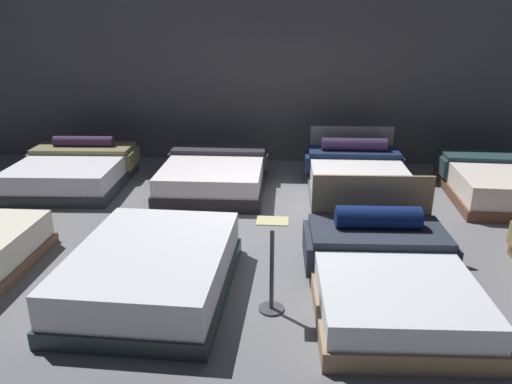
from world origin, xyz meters
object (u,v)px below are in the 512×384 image
bed_5 (214,175)px  bed_6 (357,176)px  bed_2 (386,273)px  bed_7 (504,182)px  bed_1 (153,270)px  bed_4 (74,171)px  price_sign (272,277)px

bed_5 → bed_6: size_ratio=0.99×
bed_2 → bed_7: bed_2 is taller
bed_1 → bed_4: 3.80m
bed_7 → bed_1: bearing=-143.8°
bed_4 → bed_7: (6.74, -0.02, 0.00)m
price_sign → bed_4: bearing=135.5°
bed_2 → price_sign: bearing=-164.6°
bed_7 → price_sign: price_sign is taller
price_sign → bed_1: bearing=169.4°
bed_2 → bed_5: 3.68m
bed_4 → bed_5: (2.31, -0.01, -0.01)m
bed_2 → bed_4: bed_2 is taller
bed_1 → bed_5: bed_5 is taller
bed_1 → bed_5: 3.10m
bed_1 → bed_4: size_ratio=1.02×
bed_1 → bed_6: bearing=54.7°
bed_2 → price_sign: size_ratio=2.39×
bed_6 → bed_7: bearing=-2.9°
bed_1 → bed_6: (2.35, 3.14, 0.02)m
bed_7 → bed_4: bearing=-178.1°
bed_1 → bed_5: bearing=89.4°
bed_2 → bed_6: bed_2 is taller
bed_1 → bed_4: bed_4 is taller
bed_4 → bed_7: 6.74m
bed_1 → price_sign: price_sign is taller
bed_4 → bed_5: bearing=-3.3°
bed_2 → bed_6: bearing=86.6°
bed_4 → bed_6: 4.54m
bed_2 → bed_4: size_ratio=1.09×
bed_4 → bed_6: bearing=-2.5°
bed_4 → bed_5: size_ratio=1.01×
bed_1 → bed_2: bearing=4.8°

